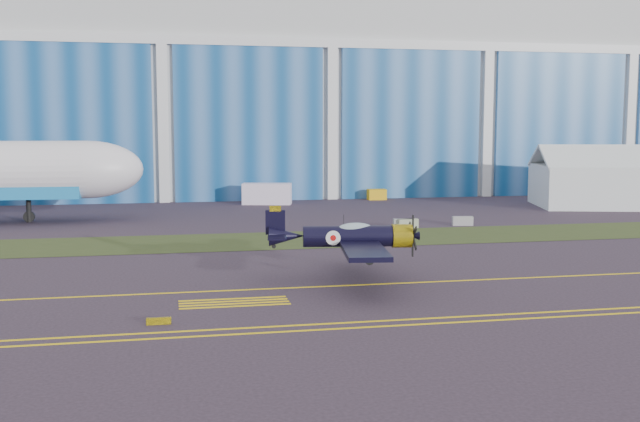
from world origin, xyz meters
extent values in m
plane|color=#382B39|center=(0.00, 0.00, 0.00)|extent=(260.00, 260.00, 0.00)
cube|color=#475128|center=(0.00, 14.00, 0.02)|extent=(260.00, 10.00, 0.02)
cube|color=silver|center=(0.00, 72.00, 15.00)|extent=(220.00, 45.00, 30.00)
cube|color=#134D8E|center=(0.00, 49.20, 10.00)|extent=(220.00, 0.60, 20.00)
cube|color=silver|center=(0.00, 49.15, 20.60)|extent=(220.00, 0.70, 1.20)
cube|color=yellow|center=(0.00, -5.00, 0.01)|extent=(200.00, 0.20, 0.02)
cube|color=yellow|center=(0.00, -14.50, 0.01)|extent=(80.00, 0.20, 0.02)
cube|color=yellow|center=(0.00, -13.50, 0.01)|extent=(80.00, 0.20, 0.02)
cube|color=yellow|center=(-22.00, -12.00, 0.17)|extent=(1.20, 0.15, 0.35)
cube|color=white|center=(-9.41, 44.33, 1.31)|extent=(6.45, 3.78, 2.62)
cube|color=yellow|center=(5.68, 47.29, 0.70)|extent=(2.45, 1.57, 1.40)
cube|color=gray|center=(0.51, 19.36, 0.45)|extent=(2.04, 0.77, 0.90)
cube|color=#969C85|center=(0.83, 19.15, 0.45)|extent=(2.06, 0.83, 0.90)
cube|color=#969399|center=(6.76, 20.08, 0.45)|extent=(2.07, 0.90, 0.90)
camera|label=1|loc=(-21.31, -48.47, 9.55)|focal=42.00mm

